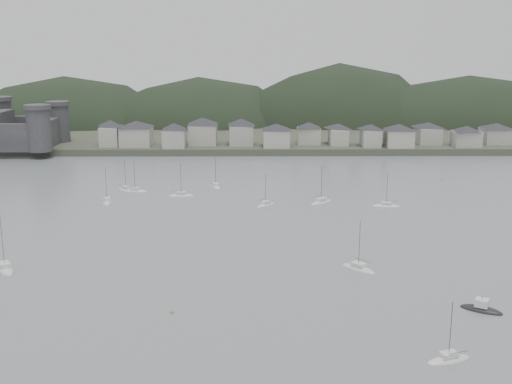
{
  "coord_description": "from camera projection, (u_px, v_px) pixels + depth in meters",
  "views": [
    {
      "loc": [
        -1.45,
        -101.65,
        47.12
      ],
      "look_at": [
        0.0,
        75.0,
        6.0
      ],
      "focal_mm": 44.08,
      "sensor_mm": 36.0,
      "label": 1
    }
  ],
  "objects": [
    {
      "name": "moored_fleet",
      "position": [
        208.0,
        228.0,
        166.05
      ],
      "size": [
        212.9,
        177.12,
        13.02
      ],
      "color": "silver",
      "rests_on": "ground"
    },
    {
      "name": "mooring_buoys",
      "position": [
        338.0,
        250.0,
        147.96
      ],
      "size": [
        174.28,
        116.34,
        0.7
      ],
      "color": "#BD7B3F",
      "rests_on": "ground"
    },
    {
      "name": "far_shore_land",
      "position": [
        253.0,
        120.0,
        396.66
      ],
      "size": [
        900.0,
        250.0,
        3.0
      ],
      "primitive_type": "cube",
      "color": "#383D2D",
      "rests_on": "ground"
    },
    {
      "name": "motor_launch_near",
      "position": [
        481.0,
        309.0,
        114.58
      ],
      "size": [
        7.94,
        6.42,
        3.83
      ],
      "rotation": [
        0.0,
        0.0,
        1.01
      ],
      "color": "black",
      "rests_on": "ground"
    },
    {
      "name": "forested_ridge",
      "position": [
        261.0,
        146.0,
        374.67
      ],
      "size": [
        851.55,
        103.94,
        102.57
      ],
      "color": "black",
      "rests_on": "ground"
    },
    {
      "name": "ground",
      "position": [
        260.0,
        323.0,
        109.69
      ],
      "size": [
        900.0,
        900.0,
        0.0
      ],
      "primitive_type": "plane",
      "color": "slate",
      "rests_on": "ground"
    },
    {
      "name": "waterfront_town",
      "position": [
        365.0,
        132.0,
        286.69
      ],
      "size": [
        451.48,
        28.46,
        12.92
      ],
      "color": "#A29E94",
      "rests_on": "far_shore_land"
    }
  ]
}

